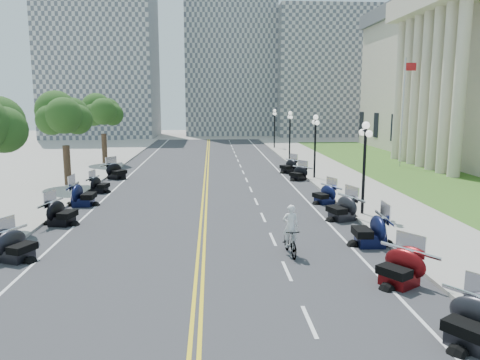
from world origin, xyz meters
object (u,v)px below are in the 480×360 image
object	(u,v)px
motorcycle_n_3	(473,320)
cyclist_rider	(291,207)
flagpole	(403,114)
bicycle	(290,242)

from	to	relation	value
motorcycle_n_3	cyclist_rider	bearing A→B (deg)	171.24
flagpole	bicycle	size ratio (longest dim) A/B	5.23
cyclist_rider	bicycle	bearing A→B (deg)	-0.00
flagpole	bicycle	xyz separation A→B (m)	(-14.39, -24.23, -4.43)
flagpole	motorcycle_n_3	bearing A→B (deg)	-109.11
flagpole	bicycle	distance (m)	28.52
flagpole	cyclist_rider	bearing A→B (deg)	-120.70
bicycle	motorcycle_n_3	bearing A→B (deg)	-69.34
bicycle	cyclist_rider	xyz separation A→B (m)	(0.00, 0.00, 1.45)
motorcycle_n_3	cyclist_rider	world-z (taller)	cyclist_rider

